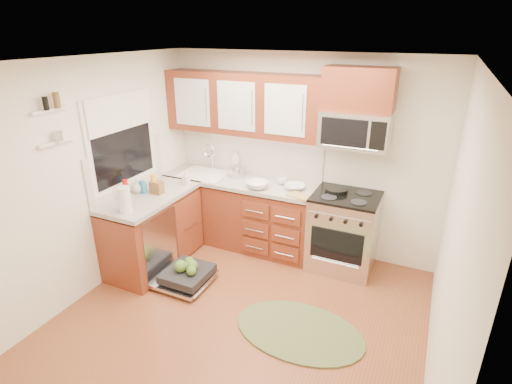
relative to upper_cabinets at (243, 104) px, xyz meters
The scene contains 38 objects.
floor 2.55m from the upper_cabinets, 65.28° to the right, with size 3.50×3.50×0.00m, color brown.
ceiling 1.84m from the upper_cabinets, 65.28° to the right, with size 3.50×3.50×0.00m, color white.
wall_back 0.97m from the upper_cabinets, 13.57° to the left, with size 3.50×0.04×2.50m, color silver.
wall_front 3.46m from the upper_cabinets, 77.70° to the right, with size 3.50×0.04×2.50m, color silver.
wall_left 1.98m from the upper_cabinets, 123.06° to the right, with size 0.04×3.50×2.50m, color silver.
wall_right 3.00m from the upper_cabinets, 32.47° to the right, with size 0.04×3.50×2.50m, color silver.
base_cabinet_back 1.46m from the upper_cabinets, 90.00° to the right, with size 2.05×0.60×0.85m, color maroon.
base_cabinet_left 1.93m from the upper_cabinets, 124.62° to the right, with size 0.60×1.25×0.85m, color maroon.
countertop_back 0.98m from the upper_cabinets, 90.00° to the right, with size 2.07×0.64×0.05m, color #A9A29A.
countertop_left 1.60m from the upper_cabinets, 124.25° to the right, with size 0.64×1.27×0.05m, color #A9A29A.
backsplash_back 0.68m from the upper_cabinets, 90.00° to the left, with size 2.05×0.02×0.57m, color beige.
backsplash_left 1.60m from the upper_cabinets, 133.89° to the right, with size 0.02×1.25×0.57m, color beige.
upper_cabinets is the anchor object (origin of this frame).
cabinet_over_mw 1.43m from the upper_cabinets, ahead, with size 0.76×0.35×0.47m, color maroon.
range 1.99m from the upper_cabinets, ahead, with size 0.76×0.64×0.95m, color silver, non-canonical shape.
microwave 1.42m from the upper_cabinets, ahead, with size 0.76×0.38×0.40m, color silver, non-canonical shape.
sink 1.21m from the upper_cabinets, 163.55° to the right, with size 0.62×0.50×0.26m, color white, non-canonical shape.
dishwasher 2.19m from the upper_cabinets, 96.04° to the right, with size 0.70×0.60×0.20m, color silver, non-canonical shape.
window 1.51m from the upper_cabinets, 133.21° to the right, with size 0.03×1.05×1.05m, color white, non-canonical shape.
window_blind 1.46m from the upper_cabinets, 132.50° to the right, with size 0.02×0.96×0.40m, color white.
shelf_upper 2.17m from the upper_cabinets, 117.33° to the right, with size 0.04×0.40×0.03m, color white.
shelf_lower 2.17m from the upper_cabinets, 117.33° to the right, with size 0.04×0.40×0.03m, color white.
rug 2.73m from the upper_cabinets, 48.06° to the right, with size 1.28×0.83×0.02m, color #586338, non-canonical shape.
skillet 1.56m from the upper_cabinets, ahead, with size 0.26×0.26×0.05m, color black.
stock_pot 0.89m from the upper_cabinets, 142.55° to the right, with size 0.20×0.20×0.12m, color silver.
cutting_board 1.35m from the upper_cabinets, 21.42° to the right, with size 0.27×0.18×0.02m, color #A7864C.
canister 0.87m from the upper_cabinets, 147.41° to the right, with size 0.11×0.11×0.17m, color silver.
paper_towel_roll 1.84m from the upper_cabinets, 112.80° to the right, with size 0.13×0.13×0.28m, color white.
mustard_bottle 1.46m from the upper_cabinets, 127.05° to the right, with size 0.07×0.07×0.22m, color yellow.
red_bottle 1.74m from the upper_cabinets, 126.02° to the right, with size 0.06×0.06×0.22m, color red.
wooden_box 1.47m from the upper_cabinets, 124.65° to the right, with size 0.15×0.11×0.15m, color brown.
blue_carton 1.58m from the upper_cabinets, 128.73° to the right, with size 0.09×0.05×0.14m, color #2989C0.
bowl_a 1.21m from the upper_cabinets, 11.71° to the right, with size 0.25×0.25×0.06m, color #999999.
bowl_b 1.02m from the upper_cabinets, 43.26° to the right, with size 0.28×0.28×0.09m, color #999999.
cup 1.07m from the upper_cabinets, ahead, with size 0.14×0.14×0.11m, color #999999.
soap_bottle_a 0.81m from the upper_cabinets, 148.56° to the left, with size 0.12×0.13×0.32m, color #999999.
soap_bottle_b 1.16m from the upper_cabinets, 132.73° to the right, with size 0.08×0.08×0.17m, color #999999.
soap_bottle_c 1.63m from the upper_cabinets, 130.61° to the right, with size 0.13×0.13×0.17m, color #999999.
Camera 1 is at (1.52, -2.87, 2.74)m, focal length 28.00 mm.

